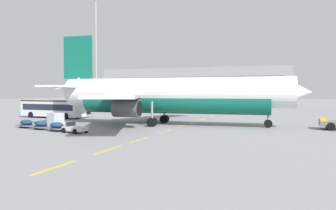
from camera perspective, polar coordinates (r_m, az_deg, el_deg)
The scene contains 8 objects.
apron_paint_markings at distance 59.40m, azimuth 6.81°, elevation -2.03°, with size 8.00×96.04×0.01m.
airliner_foreground at distance 44.44m, azimuth 0.14°, elevation 1.72°, with size 34.74×34.61×12.20m.
apron_shuttle_bus at distance 60.30m, azimuth -18.72°, elevation -0.40°, with size 12.27×4.23×3.00m.
catering_truck at distance 68.95m, azimuth -15.11°, elevation -0.16°, with size 6.33×6.91×3.14m.
baggage_train at distance 40.67m, azimuth -19.33°, elevation -3.25°, with size 11.49×4.96×1.14m.
uld_cargo_container at distance 46.69m, azimuth -18.30°, elevation -2.24°, with size 1.99×1.96×1.60m.
apron_light_mast_near at distance 90.36m, azimuth -11.96°, elevation 10.59°, with size 1.80×1.80×29.01m.
terminal_satellite at distance 163.34m, azimuth 4.94°, elevation 3.25°, with size 85.29×27.41×16.96m.
Camera 1 is at (30.08, -20.97, 4.19)m, focal length 36.42 mm.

